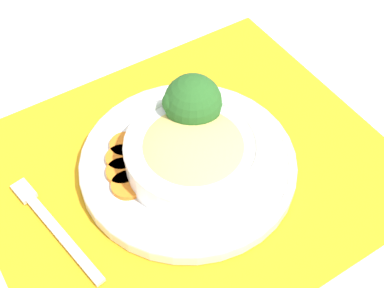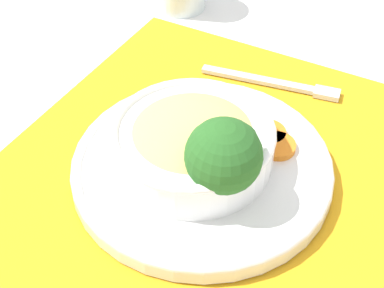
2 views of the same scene
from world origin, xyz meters
name	(u,v)px [view 1 (image 1 of 2)]	position (x,y,z in m)	size (l,w,h in m)	color
ground_plane	(188,170)	(0.00, 0.00, 0.00)	(4.00, 4.00, 0.00)	white
placemat	(188,169)	(0.00, 0.00, 0.00)	(0.56, 0.49, 0.00)	orange
plate	(188,163)	(0.00, 0.00, 0.02)	(0.28, 0.28, 0.02)	white
bowl	(193,152)	(0.00, -0.01, 0.05)	(0.17, 0.17, 0.05)	white
broccoli_floret	(192,103)	(0.04, 0.04, 0.08)	(0.08, 0.08, 0.09)	#84AD5B
carrot_slice_near	(125,145)	(-0.05, 0.07, 0.02)	(0.04, 0.04, 0.01)	orange
carrot_slice_middle	(122,158)	(-0.07, 0.05, 0.02)	(0.04, 0.04, 0.01)	orange
carrot_slice_far	(122,172)	(-0.08, 0.03, 0.02)	(0.04, 0.04, 0.01)	orange
carrot_slice_extra	(128,185)	(-0.08, 0.01, 0.02)	(0.04, 0.04, 0.01)	orange
fork	(48,220)	(-0.18, 0.04, 0.01)	(0.03, 0.18, 0.01)	silver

